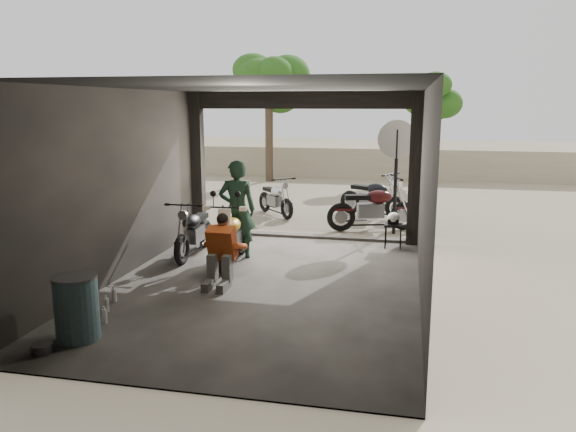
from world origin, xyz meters
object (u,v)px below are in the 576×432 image
at_px(outside_bike_a, 275,196).
at_px(helmet, 393,218).
at_px(left_bike, 194,228).
at_px(oil_drum, 77,309).
at_px(sign_post, 396,157).
at_px(main_bike, 233,232).
at_px(rider, 237,210).
at_px(mechanic, 220,253).
at_px(outside_bike_b, 373,204).
at_px(stool, 393,228).
at_px(outside_bike_c, 373,195).

distance_m(outside_bike_a, helmet, 4.27).
distance_m(left_bike, oil_drum, 4.11).
relative_size(helmet, sign_post, 0.10).
bearing_deg(outside_bike_a, main_bike, -128.25).
bearing_deg(outside_bike_a, rider, -128.37).
relative_size(left_bike, outside_bike_a, 1.07).
bearing_deg(rider, mechanic, 84.28).
height_order(outside_bike_b, stool, outside_bike_b).
height_order(outside_bike_a, stool, outside_bike_a).
height_order(outside_bike_c, mechanic, outside_bike_c).
distance_m(main_bike, helmet, 3.39).
bearing_deg(stool, sign_post, 90.89).
bearing_deg(mechanic, left_bike, 123.43).
height_order(stool, oil_drum, oil_drum).
bearing_deg(mechanic, rider, 98.27).
bearing_deg(oil_drum, main_bike, 76.96).
xyz_separation_m(outside_bike_a, mechanic, (0.51, -6.03, 0.05)).
xyz_separation_m(left_bike, stool, (3.81, 1.42, -0.13)).
height_order(main_bike, mechanic, main_bike).
xyz_separation_m(outside_bike_a, outside_bike_c, (2.55, 0.31, 0.08)).
xyz_separation_m(outside_bike_c, helmet, (0.62, -3.15, 0.03)).
relative_size(main_bike, left_bike, 1.08).
relative_size(outside_bike_a, helmet, 5.77).
bearing_deg(left_bike, mechanic, -58.42).
xyz_separation_m(outside_bike_c, sign_post, (0.61, -1.83, 1.17)).
relative_size(outside_bike_b, rider, 0.99).
height_order(outside_bike_c, sign_post, sign_post).
xyz_separation_m(outside_bike_b, oil_drum, (-3.23, -7.10, -0.22)).
distance_m(helmet, sign_post, 1.75).
distance_m(outside_bike_a, oil_drum, 8.42).
height_order(left_bike, outside_bike_c, outside_bike_c).
xyz_separation_m(stool, oil_drum, (-3.76, -5.53, -0.02)).
bearing_deg(mechanic, outside_bike_b, 66.00).
relative_size(main_bike, outside_bike_a, 1.16).
height_order(rider, stool, rider).
height_order(outside_bike_b, outside_bike_c, outside_bike_b).
bearing_deg(left_bike, outside_bike_c, 54.01).
distance_m(helmet, oil_drum, 6.70).
bearing_deg(oil_drum, outside_bike_b, 65.53).
distance_m(outside_bike_a, rider, 4.31).
height_order(main_bike, sign_post, sign_post).
xyz_separation_m(main_bike, sign_post, (2.86, 3.12, 1.17)).
bearing_deg(stool, helmet, 111.13).
xyz_separation_m(outside_bike_c, rider, (-2.29, -4.59, 0.35)).
xyz_separation_m(mechanic, helmet, (2.67, 3.18, 0.05)).
xyz_separation_m(left_bike, helmet, (3.80, 1.44, 0.07)).
bearing_deg(main_bike, rider, 91.96).
distance_m(main_bike, outside_bike_b, 4.10).
xyz_separation_m(outside_bike_b, sign_post, (0.50, -0.22, 1.13)).
bearing_deg(left_bike, sign_post, 34.83).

